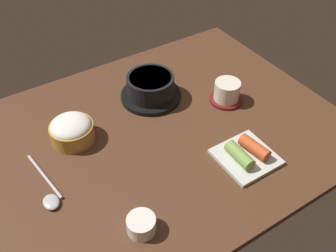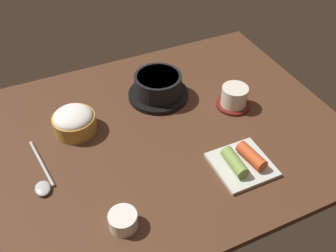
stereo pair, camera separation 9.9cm
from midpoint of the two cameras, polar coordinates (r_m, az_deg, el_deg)
dining_table at (r=102.53cm, az=1.28°, el=-1.39°), size 100.00×76.00×2.00cm
stone_pot at (r=111.25cm, az=1.04°, el=5.93°), size 18.08×18.08×7.58cm
rice_bowl at (r=101.93cm, az=-11.49°, el=0.65°), size 11.53×11.53×6.87cm
tea_cup_with_saucer at (r=110.68cm, az=12.61°, el=4.20°), size 9.92×9.92×6.55cm
kimchi_plate at (r=95.04cm, az=14.26°, el=-5.52°), size 13.83×13.83×4.21cm
side_bowl_near at (r=81.68cm, az=-3.35°, el=-14.35°), size 6.28×6.28×3.82cm
spoon at (r=93.24cm, az=-15.78°, el=-8.01°), size 4.64×19.24×1.35cm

